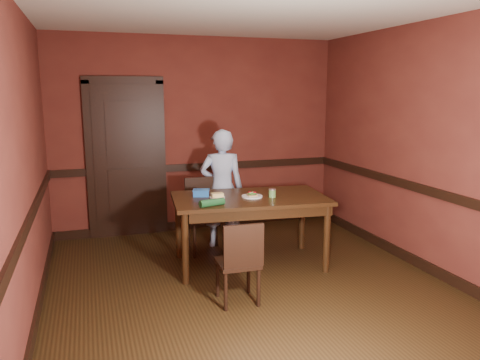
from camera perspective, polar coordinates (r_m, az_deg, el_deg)
floor at (r=4.85m, az=1.32°, el=-13.02°), size 4.00×4.50×0.01m
ceiling at (r=4.50m, az=1.48°, el=20.26°), size 4.00×4.50×0.01m
wall_back at (r=6.63m, az=-5.13°, el=5.48°), size 4.00×0.02×2.70m
wall_front at (r=2.51m, az=18.80°, el=-3.87°), size 4.00×0.02×2.70m
wall_left at (r=4.26m, az=-24.88°, el=1.55°), size 0.02×4.50×2.70m
wall_right at (r=5.48m, az=21.57°, el=3.65°), size 0.02×4.50×2.70m
dado_back at (r=6.67m, az=-5.04°, el=1.62°), size 4.00×0.03×0.10m
dado_left at (r=4.35m, az=-24.22°, el=-4.30°), size 0.03×4.50×0.10m
dado_right at (r=5.54m, az=21.12°, el=-0.97°), size 0.03×4.50×0.10m
baseboard_back at (r=6.86m, az=-4.92°, el=-5.32°), size 4.00×0.03×0.12m
baseboard_left at (r=4.62m, az=-23.39°, el=-14.41°), size 0.03×4.50×0.12m
baseboard_right at (r=5.76m, az=20.55°, el=-9.18°), size 0.03×4.50×0.12m
door at (r=6.48m, az=-13.68°, el=2.79°), size 1.05×0.07×2.20m
dining_table at (r=5.34m, az=1.17°, el=-6.20°), size 1.79×1.13×0.80m
chair_far at (r=5.76m, az=-4.23°, el=-4.40°), size 0.42×0.42×0.91m
chair_near at (r=4.42m, az=-0.31°, el=-9.87°), size 0.38×0.38×0.80m
person at (r=5.90m, az=-2.24°, el=-1.04°), size 0.62×0.48×1.50m
sandwich_plate at (r=5.21m, az=1.48°, el=-1.91°), size 0.23×0.23×0.06m
sauce_jar at (r=5.21m, az=3.95°, el=-1.58°), size 0.08×0.08×0.10m
cheese_saucer at (r=5.18m, az=-2.79°, el=-1.95°), size 0.17×0.17×0.05m
food_tub at (r=5.26m, az=-4.75°, el=-1.57°), size 0.21×0.17×0.08m
wrapped_veg at (r=4.80m, az=-3.44°, el=-2.76°), size 0.28×0.14×0.08m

